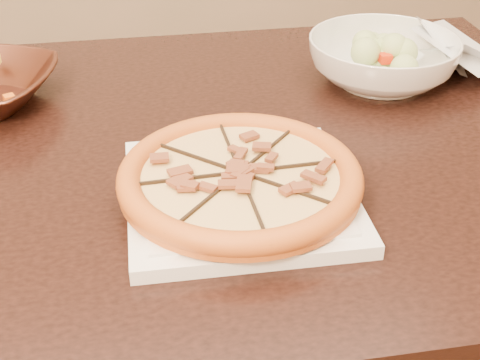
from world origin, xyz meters
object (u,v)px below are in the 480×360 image
Objects in this scene: plate at (240,194)px; salad_bowl at (382,61)px; pizza at (240,177)px; dining_table at (161,210)px.

salad_bowl is at bearing 44.84° from plate.
plate is 1.16× the size of salad_bowl.
plate is 0.96× the size of pizza.
plate is at bearing -60.68° from dining_table.
dining_table is 4.76× the size of plate.
pizza is (0.09, -0.16, 0.14)m from dining_table.
salad_bowl is at bearing 44.84° from pizza.
dining_table is 0.22m from plate.
pizza is at bearing -60.68° from dining_table.
salad_bowl is (0.38, 0.14, 0.15)m from dining_table.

